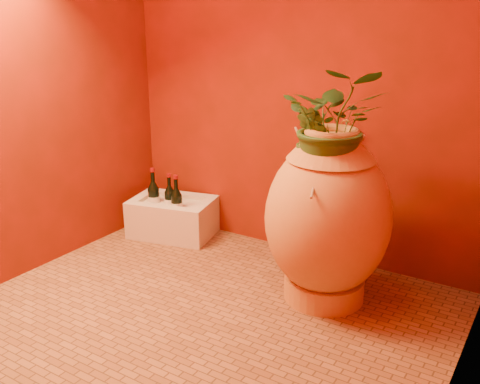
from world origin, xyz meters
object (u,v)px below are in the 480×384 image
Objects in this scene: stone_basin at (173,218)px; wall_tap at (345,132)px; amphora at (328,217)px; wine_bottle_b at (177,205)px; wine_bottle_a at (170,201)px; wine_bottle_c at (154,198)px.

wall_tap is (1.22, 0.17, 0.75)m from stone_basin.
amphora is 1.39m from stone_basin.
wine_bottle_b is 2.02× the size of wall_tap.
wine_bottle_a is 0.12m from wine_bottle_c.
wine_bottle_a is 0.12m from wine_bottle_b.
wine_bottle_a is at bearing 153.37° from wine_bottle_b.
wall_tap is at bearing 8.26° from wine_bottle_a.
wine_bottle_a is at bearing -171.74° from wall_tap.
wine_bottle_b is at bearing -168.36° from wall_tap.
wine_bottle_a is at bearing 23.20° from wine_bottle_c.
amphora is 1.38m from wine_bottle_a.
wine_bottle_b reaches higher than stone_basin.
wine_bottle_c reaches higher than wine_bottle_b.
stone_basin is at bearing 23.80° from wine_bottle_c.
wine_bottle_b is (-1.23, 0.20, -0.22)m from amphora.
amphora is at bearing -10.93° from wine_bottle_a.
wine_bottle_b reaches higher than wine_bottle_a.
wall_tap is (1.23, 0.18, 0.61)m from wine_bottle_a.
wine_bottle_c is at bearing -156.20° from stone_basin.
stone_basin is at bearing 146.00° from wine_bottle_b.
amphora is 2.94× the size of wine_bottle_b.
wine_bottle_b is (0.09, -0.06, 0.14)m from stone_basin.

